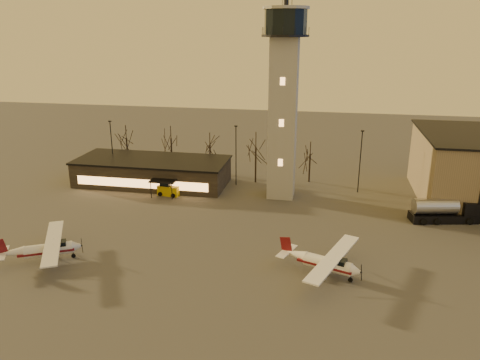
% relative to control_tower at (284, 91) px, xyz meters
% --- Properties ---
extents(ground, '(220.00, 220.00, 0.00)m').
position_rel_control_tower_xyz_m(ground, '(0.00, -30.00, -16.33)').
color(ground, '#3C3A38').
rests_on(ground, ground).
extents(control_tower, '(6.80, 6.80, 32.60)m').
position_rel_control_tower_xyz_m(control_tower, '(0.00, 0.00, 0.00)').
color(control_tower, '#A3A19B').
rests_on(control_tower, ground).
extents(terminal, '(25.40, 12.20, 4.30)m').
position_rel_control_tower_xyz_m(terminal, '(-21.99, 1.98, -14.17)').
color(terminal, black).
rests_on(terminal, ground).
extents(light_poles, '(58.50, 12.25, 10.14)m').
position_rel_control_tower_xyz_m(light_poles, '(0.50, 1.00, -10.92)').
color(light_poles, black).
rests_on(light_poles, ground).
extents(tree_row, '(37.20, 9.20, 8.80)m').
position_rel_control_tower_xyz_m(tree_row, '(-13.70, 9.16, -10.39)').
color(tree_row, black).
rests_on(tree_row, ground).
extents(cessna_front, '(9.93, 12.11, 3.40)m').
position_rel_control_tower_xyz_m(cessna_front, '(7.70, -24.13, -15.16)').
color(cessna_front, white).
rests_on(cessna_front, ground).
extents(cessna_rear, '(9.72, 11.50, 3.36)m').
position_rel_control_tower_xyz_m(cessna_rear, '(-23.29, -26.56, -15.18)').
color(cessna_rear, silver).
rests_on(cessna_rear, ground).
extents(fuel_truck, '(9.14, 4.31, 3.27)m').
position_rel_control_tower_xyz_m(fuel_truck, '(22.82, -6.01, -15.03)').
color(fuel_truck, black).
rests_on(fuel_truck, ground).
extents(service_cart, '(3.60, 2.54, 2.15)m').
position_rel_control_tower_xyz_m(service_cart, '(-17.44, -2.99, -15.51)').
color(service_cart, '#C4A30B').
rests_on(service_cart, ground).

